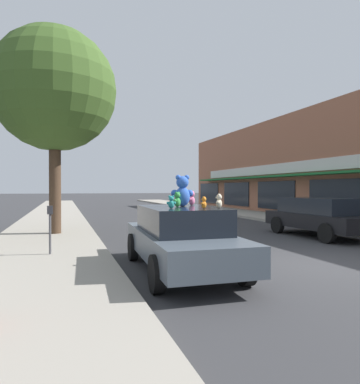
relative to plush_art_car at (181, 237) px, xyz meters
name	(u,v)px	position (x,y,z in m)	size (l,w,h in m)	color
ground_plane	(323,266)	(3.43, -0.61, -0.78)	(260.00, 260.00, 0.00)	#333335
sidewalk_near	(30,288)	(-3.09, -0.61, -0.71)	(3.50, 90.00, 0.15)	gray
plush_art_car	(181,237)	(0.00, 0.00, 0.00)	(2.12, 4.81, 1.46)	#4C5660
teddy_bear_giant	(182,191)	(0.12, 0.21, 1.03)	(0.54, 0.34, 0.74)	blue
teddy_bear_teal	(171,202)	(-0.37, -0.48, 0.81)	(0.21, 0.15, 0.27)	teal
teddy_bear_yellow	(183,199)	(0.32, 0.75, 0.82)	(0.20, 0.21, 0.30)	yellow
teddy_bear_green	(177,200)	(-0.07, 0.04, 0.84)	(0.24, 0.22, 0.35)	green
teddy_bear_orange	(204,203)	(0.26, -0.74, 0.80)	(0.17, 0.17, 0.25)	orange
teddy_bear_cream	(219,201)	(0.60, -0.75, 0.82)	(0.20, 0.22, 0.31)	beige
teddy_bear_pink	(192,198)	(0.54, 0.70, 0.85)	(0.25, 0.24, 0.36)	pink
parked_car_far_center	(319,215)	(6.93, 3.52, 0.05)	(2.06, 4.59, 1.51)	black
street_tree	(55,90)	(-2.82, 6.70, 4.87)	(4.69, 4.69, 7.87)	#473323
parking_meter	(50,223)	(-2.85, 2.27, 0.18)	(0.14, 0.10, 1.27)	#4C4C51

